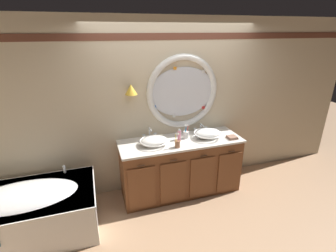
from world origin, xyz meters
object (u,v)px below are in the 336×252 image
Objects in this scene: toothbrush_holder_right at (186,134)px; folded_hand_towel at (232,137)px; bathtub at (27,211)px; sink_basin_left at (154,141)px; sink_basin_right at (208,133)px; toothbrush_holder_left at (177,144)px; soap_dispenser at (179,135)px.

toothbrush_holder_right reaches higher than folded_hand_towel.
bathtub is 7.35× the size of toothbrush_holder_right.
sink_basin_left reaches higher than folded_hand_towel.
toothbrush_holder_right is at bearing 9.00° from sink_basin_left.
sink_basin_right is at bearing 156.61° from folded_hand_towel.
sink_basin_right is at bearing 5.57° from bathtub.
sink_basin_left is 1.85× the size of toothbrush_holder_left.
toothbrush_holder_right is (0.23, 0.26, 0.00)m from toothbrush_holder_left.
sink_basin_right is 2.96× the size of folded_hand_towel.
toothbrush_holder_right reaches higher than bathtub.
soap_dispenser is at bearing 172.05° from sink_basin_right.
toothbrush_holder_left is at bearing -30.92° from sink_basin_left.
sink_basin_left is 1.19m from folded_hand_towel.
folded_hand_towel is (0.77, -0.21, -0.06)m from soap_dispenser.
toothbrush_holder_left is 0.26m from soap_dispenser.
toothbrush_holder_left is (0.29, -0.17, -0.00)m from sink_basin_left.
sink_basin_left is 0.34m from toothbrush_holder_left.
folded_hand_towel is (2.86, 0.10, 0.55)m from bathtub.
soap_dispenser is (0.41, 0.06, 0.01)m from sink_basin_left.
bathtub is 2.30m from toothbrush_holder_right.
folded_hand_towel is (0.66, -0.23, -0.04)m from toothbrush_holder_right.
toothbrush_holder_left is 1.54× the size of folded_hand_towel.
soap_dispenser is (0.12, 0.24, 0.02)m from toothbrush_holder_left.
bathtub is 11.54× the size of folded_hand_towel.
toothbrush_holder_right is at bearing 165.61° from sink_basin_right.
sink_basin_left is 0.53m from toothbrush_holder_right.
toothbrush_holder_right reaches higher than sink_basin_right.
soap_dispenser is at bearing 165.02° from folded_hand_towel.
sink_basin_left is 1.82× the size of toothbrush_holder_right.
sink_basin_right is 1.92× the size of toothbrush_holder_left.
sink_basin_right is 2.46× the size of soap_dispenser.
bathtub is 2.06m from toothbrush_holder_left.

